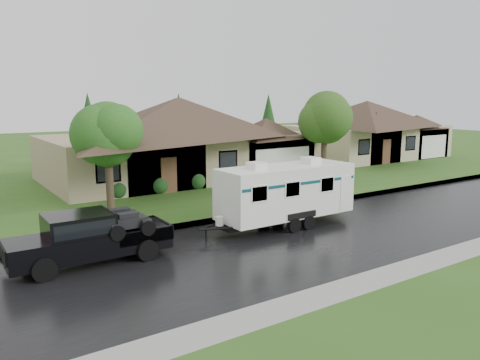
{
  "coord_description": "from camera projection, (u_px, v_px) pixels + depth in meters",
  "views": [
    {
      "loc": [
        -12.91,
        -15.85,
        5.62
      ],
      "look_at": [
        -0.91,
        2.0,
        1.88
      ],
      "focal_mm": 35.0,
      "sensor_mm": 36.0,
      "label": 1
    }
  ],
  "objects": [
    {
      "name": "curb",
      "position": [
        252.0,
        214.0,
        22.84
      ],
      "size": [
        140.0,
        0.5,
        0.15
      ],
      "primitive_type": "cube",
      "color": "gray",
      "rests_on": "ground"
    },
    {
      "name": "road",
      "position": [
        312.0,
        236.0,
        19.38
      ],
      "size": [
        140.0,
        8.0,
        0.01
      ],
      "primitive_type": "cube",
      "color": "black",
      "rests_on": "ground"
    },
    {
      "name": "travel_trailer",
      "position": [
        286.0,
        191.0,
        20.77
      ],
      "size": [
        6.68,
        2.35,
        3.0
      ],
      "color": "white",
      "rests_on": "ground"
    },
    {
      "name": "house_neighbor",
      "position": [
        370.0,
        123.0,
        44.42
      ],
      "size": [
        15.12,
        9.72,
        6.45
      ],
      "color": "tan",
      "rests_on": "lawn"
    },
    {
      "name": "ground",
      "position": [
        281.0,
        226.0,
        21.02
      ],
      "size": [
        140.0,
        140.0,
        0.0
      ],
      "primitive_type": "plane",
      "color": "#2E551A",
      "rests_on": "ground"
    },
    {
      "name": "shrub_row",
      "position": [
        214.0,
        178.0,
        29.61
      ],
      "size": [
        13.6,
        1.0,
        1.0
      ],
      "color": "#143814",
      "rests_on": "lawn"
    },
    {
      "name": "lawn",
      "position": [
        149.0,
        178.0,
        33.27
      ],
      "size": [
        140.0,
        26.0,
        0.15
      ],
      "primitive_type": "cube",
      "color": "#2E551A",
      "rests_on": "ground"
    },
    {
      "name": "tree_right_green",
      "position": [
        325.0,
        120.0,
        32.5
      ],
      "size": [
        3.52,
        3.52,
        5.82
      ],
      "color": "#382B1E",
      "rests_on": "lawn"
    },
    {
      "name": "tree_left_green",
      "position": [
        107.0,
        135.0,
        22.65
      ],
      "size": [
        3.25,
        3.25,
        5.38
      ],
      "color": "#382B1E",
      "rests_on": "lawn"
    },
    {
      "name": "house_main",
      "position": [
        184.0,
        128.0,
        32.98
      ],
      "size": [
        19.44,
        10.8,
        6.9
      ],
      "color": "#9D8A6A",
      "rests_on": "lawn"
    },
    {
      "name": "pickup_truck",
      "position": [
        87.0,
        236.0,
        16.04
      ],
      "size": [
        5.42,
        2.06,
        1.81
      ],
      "color": "black",
      "rests_on": "ground"
    }
  ]
}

